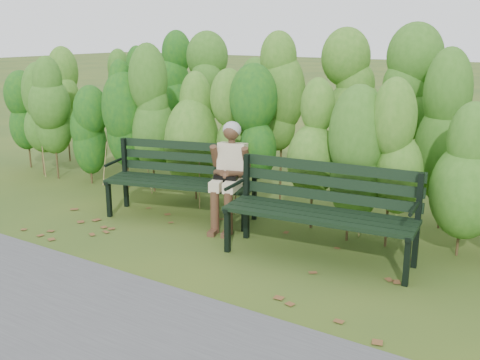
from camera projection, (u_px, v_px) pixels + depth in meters
The scene contains 7 objects.
ground at pixel (223, 254), 6.09m from camera, with size 80.00×80.00×0.00m, color #2F4A1C.
footpath at pixel (61, 347), 4.30m from camera, with size 60.00×2.50×0.01m, color #474749.
hedge_band at pixel (303, 117), 7.28m from camera, with size 11.04×1.67×2.42m.
leaf_litter at pixel (267, 267), 5.73m from camera, with size 5.69×2.18×0.01m.
bench_left at pixel (183, 174), 7.19m from camera, with size 2.00×1.10×0.95m.
bench_right at pixel (323, 204), 5.89m from camera, with size 2.05×0.87×1.00m.
seated_woman at pixel (229, 168), 6.78m from camera, with size 0.52×0.76×1.29m.
Camera 1 is at (3.22, -4.68, 2.36)m, focal length 42.00 mm.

